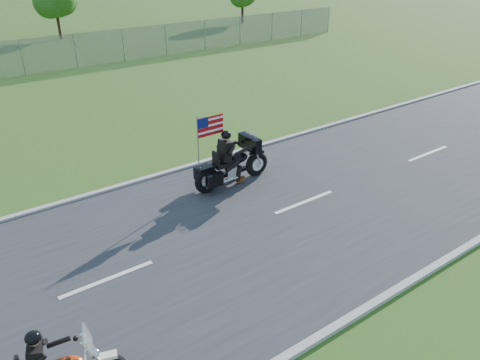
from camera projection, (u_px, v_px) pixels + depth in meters
ground at (185, 250)px, 11.61m from camera, size 420.00×420.00×0.00m
road at (185, 250)px, 11.60m from camera, size 120.00×8.00×0.04m
curb_north at (120, 186)px, 14.51m from camera, size 120.00×0.18×0.12m
curb_south at (293, 353)px, 8.66m from camera, size 120.00×0.18×0.12m
motorcycle_follow at (232, 166)px, 14.49m from camera, size 2.76×0.91×2.30m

